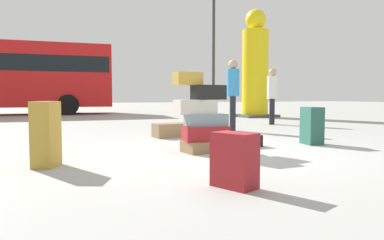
# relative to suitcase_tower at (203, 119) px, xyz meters

# --- Properties ---
(ground_plane) EXTENTS (80.00, 80.00, 0.00)m
(ground_plane) POSITION_rel_suitcase_tower_xyz_m (0.37, -0.28, -0.49)
(ground_plane) COLOR #9E9E99
(suitcase_tower) EXTENTS (0.81, 0.55, 1.19)m
(suitcase_tower) POSITION_rel_suitcase_tower_xyz_m (0.00, 0.00, 0.00)
(suitcase_tower) COLOR olive
(suitcase_tower) RESTS_ON ground
(suitcase_black_white_trunk) EXTENTS (0.64, 0.35, 0.19)m
(suitcase_black_white_trunk) POSITION_rel_suitcase_tower_xyz_m (0.79, 0.21, -0.39)
(suitcase_black_white_trunk) COLOR black
(suitcase_black_white_trunk) RESTS_ON ground
(suitcase_teal_foreground_near) EXTENTS (0.32, 0.41, 0.65)m
(suitcase_teal_foreground_near) POSITION_rel_suitcase_tower_xyz_m (2.08, 0.02, -0.17)
(suitcase_teal_foreground_near) COLOR #26594C
(suitcase_teal_foreground_near) RESTS_ON ground
(suitcase_brown_upright_blue) EXTENTS (0.69, 0.46, 0.28)m
(suitcase_brown_upright_blue) POSITION_rel_suitcase_tower_xyz_m (0.15, 1.98, -0.35)
(suitcase_brown_upright_blue) COLOR olive
(suitcase_brown_upright_blue) RESTS_ON ground
(suitcase_maroon_foreground_far) EXTENTS (0.37, 0.46, 0.51)m
(suitcase_maroon_foreground_far) POSITION_rel_suitcase_tower_xyz_m (-0.60, -2.07, -0.24)
(suitcase_maroon_foreground_far) COLOR maroon
(suitcase_maroon_foreground_far) RESTS_ON ground
(suitcase_tan_right_side) EXTENTS (0.36, 0.42, 0.77)m
(suitcase_tan_right_side) POSITION_rel_suitcase_tower_xyz_m (-2.19, -0.38, -0.10)
(suitcase_tan_right_side) COLOR #B28C33
(suitcase_tan_right_side) RESTS_ON ground
(person_bearded_onlooker) EXTENTS (0.30, 0.30, 1.64)m
(person_bearded_onlooker) POSITION_rel_suitcase_tower_xyz_m (3.98, 3.95, 0.48)
(person_bearded_onlooker) COLOR black
(person_bearded_onlooker) RESTS_ON ground
(person_tourist_with_camera) EXTENTS (0.30, 0.30, 1.69)m
(person_tourist_with_camera) POSITION_rel_suitcase_tower_xyz_m (1.93, 2.60, 0.52)
(person_tourist_with_camera) COLOR black
(person_tourist_with_camera) RESTS_ON ground
(yellow_dummy_statue) EXTENTS (1.44, 1.44, 4.24)m
(yellow_dummy_statue) POSITION_rel_suitcase_tower_xyz_m (5.58, 7.44, 1.40)
(yellow_dummy_statue) COLOR yellow
(yellow_dummy_statue) RESTS_ON ground
(lamp_post) EXTENTS (0.36, 0.36, 6.01)m
(lamp_post) POSITION_rel_suitcase_tower_xyz_m (4.38, 8.75, 3.44)
(lamp_post) COLOR #333338
(lamp_post) RESTS_ON ground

